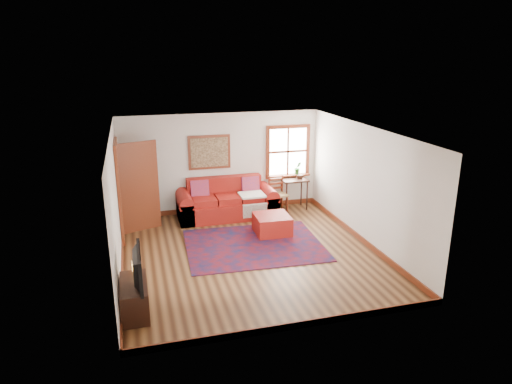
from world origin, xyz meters
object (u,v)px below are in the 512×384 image
object	(u,v)px
red_leather_sofa	(227,204)
media_cabinet	(134,298)
red_ottoman	(272,224)
side_table	(294,184)
ladder_back_chair	(277,193)

from	to	relation	value
red_leather_sofa	media_cabinet	distance (m)	4.55
red_leather_sofa	red_ottoman	xyz separation A→B (m)	(0.74, -1.39, -0.10)
red_ottoman	media_cabinet	xyz separation A→B (m)	(-3.04, -2.53, 0.04)
red_leather_sofa	side_table	world-z (taller)	red_leather_sofa
red_leather_sofa	red_ottoman	world-z (taller)	red_leather_sofa
red_leather_sofa	side_table	xyz separation A→B (m)	(1.81, 0.13, 0.35)
red_ottoman	media_cabinet	world-z (taller)	media_cabinet
red_ottoman	ladder_back_chair	xyz separation A→B (m)	(0.58, 1.39, 0.28)
red_leather_sofa	ladder_back_chair	distance (m)	1.32
red_ottoman	ladder_back_chair	distance (m)	1.53
ladder_back_chair	media_cabinet	bearing A→B (deg)	-132.65
media_cabinet	red_ottoman	bearing A→B (deg)	39.81
side_table	media_cabinet	bearing A→B (deg)	-135.43
red_ottoman	media_cabinet	distance (m)	3.96
red_leather_sofa	side_table	bearing A→B (deg)	4.08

